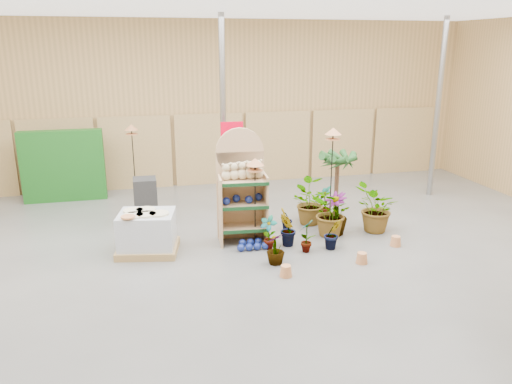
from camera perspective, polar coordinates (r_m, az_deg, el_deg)
room at (r=9.04m, az=-0.99°, el=6.24°), size 15.20×12.10×4.70m
display_shelf at (r=9.94m, az=-1.70°, el=0.22°), size 1.00×0.67×2.28m
teddy_bears at (r=9.74m, az=-1.39°, el=2.33°), size 0.85×0.23×0.37m
gazing_balls_shelf at (r=9.86m, az=-1.55°, el=-0.80°), size 0.84×0.29×0.16m
gazing_balls_floor at (r=9.77m, az=-0.46°, el=-6.05°), size 0.63×0.39×0.15m
pallet_stack at (r=9.71m, az=-12.32°, el=-4.56°), size 1.27×1.12×0.83m
charcoal_planters at (r=11.36m, az=-12.49°, el=-0.92°), size 0.50×0.50×1.00m
trellis_stock at (r=13.43m, az=-21.16°, el=2.80°), size 2.00×0.30×1.80m
offer_sign at (r=11.17m, az=-2.76°, el=4.83°), size 0.50×0.08×2.20m
bird_table_front at (r=9.57m, az=-0.11°, el=3.14°), size 0.34×0.34×1.74m
bird_table_right at (r=10.48m, az=8.80°, el=6.45°), size 0.34×0.34×2.18m
bird_table_back at (r=12.76m, az=-14.05°, el=6.89°), size 0.34×0.34×1.94m
palm at (r=11.51m, az=9.33°, el=3.81°), size 0.70×0.70×1.59m
potted_plant_0 at (r=9.66m, az=1.45°, el=-4.67°), size 0.42×0.41×0.67m
potted_plant_1 at (r=9.80m, az=3.70°, el=-4.32°), size 0.38×0.44×0.69m
potted_plant_2 at (r=10.36m, az=8.73°, el=-2.40°), size 1.02×1.10×1.00m
potted_plant_3 at (r=10.48m, az=9.02°, el=-2.46°), size 0.65×0.65×0.91m
potted_plant_4 at (r=11.57m, az=7.86°, el=-1.06°), size 0.27×0.39×0.73m
potted_plant_5 at (r=10.63m, az=3.45°, el=-3.11°), size 0.37×0.36×0.52m
potted_plant_6 at (r=11.03m, az=5.95°, el=-1.17°), size 1.10×1.15×0.98m
potted_plant_7 at (r=9.04m, az=2.26°, el=-6.51°), size 0.45×0.45×0.58m
potted_plant_8 at (r=9.58m, az=5.80°, el=-4.92°), size 0.42×0.42×0.68m
potted_plant_9 at (r=9.78m, az=8.77°, el=-4.74°), size 0.35×0.29×0.62m
potted_plant_10 at (r=10.75m, az=13.59°, el=-1.86°), size 1.24×1.24×1.04m
potted_plant_11 at (r=11.32m, az=-0.37°, el=-1.40°), size 0.51×0.51×0.69m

